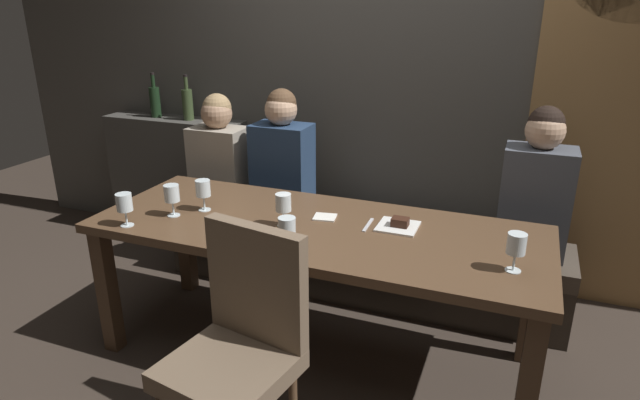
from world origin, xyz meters
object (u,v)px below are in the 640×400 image
(wine_bottle_dark_red, at_px, (155,101))
(wine_glass_near_right, at_px, (172,194))
(wine_glass_center_front, at_px, (283,204))
(dessert_plate, at_px, (399,225))
(dining_table, at_px, (316,242))
(fork_on_table, at_px, (368,225))
(wine_bottle_pale_label, at_px, (188,103))
(wine_glass_center_back, at_px, (286,229))
(chair_near_side, at_px, (241,337))
(wine_glass_end_left, at_px, (203,189))
(diner_bearded, at_px, (282,158))
(banquette_bench, at_px, (357,259))
(wine_glass_end_right, at_px, (124,204))
(diner_far_end, at_px, (537,186))
(diner_redhead, at_px, (219,155))

(wine_bottle_dark_red, bearing_deg, wine_glass_near_right, -50.25)
(wine_glass_center_front, height_order, dessert_plate, wine_glass_center_front)
(dining_table, distance_m, fork_on_table, 0.27)
(wine_bottle_pale_label, bearing_deg, dessert_plate, -26.91)
(wine_bottle_pale_label, relative_size, wine_glass_center_back, 1.99)
(wine_bottle_pale_label, height_order, wine_glass_near_right, wine_bottle_pale_label)
(wine_glass_near_right, bearing_deg, wine_bottle_dark_red, 129.75)
(chair_near_side, relative_size, wine_glass_end_left, 5.98)
(diner_bearded, bearing_deg, wine_bottle_dark_red, 165.02)
(wine_bottle_dark_red, distance_m, wine_glass_near_right, 1.55)
(dining_table, xyz_separation_m, fork_on_table, (0.24, 0.09, 0.09))
(wine_glass_center_back, relative_size, dessert_plate, 0.86)
(banquette_bench, bearing_deg, wine_glass_end_right, -129.27)
(dining_table, height_order, banquette_bench, dining_table)
(diner_far_end, bearing_deg, diner_bearded, -179.97)
(diner_redhead, bearing_deg, wine_glass_end_right, -83.68)
(banquette_bench, bearing_deg, dining_table, -90.00)
(wine_glass_end_right, bearing_deg, wine_bottle_pale_label, 112.27)
(diner_far_end, xyz_separation_m, wine_glass_end_right, (-1.84, -1.05, 0.02))
(wine_glass_end_left, bearing_deg, wine_bottle_pale_label, 127.07)
(diner_bearded, distance_m, wine_glass_end_left, 0.75)
(diner_far_end, distance_m, wine_glass_end_left, 1.76)
(banquette_bench, bearing_deg, fork_on_table, -68.64)
(dining_table, distance_m, dessert_plate, 0.41)
(wine_bottle_pale_label, bearing_deg, diner_far_end, -7.49)
(banquette_bench, bearing_deg, wine_bottle_pale_label, 166.86)
(wine_glass_end_right, bearing_deg, dining_table, 21.76)
(diner_far_end, bearing_deg, wine_bottle_dark_red, 173.28)
(diner_bearded, bearing_deg, dessert_plate, -33.58)
(diner_far_end, height_order, wine_glass_center_back, diner_far_end)
(wine_glass_end_right, bearing_deg, wine_glass_end_left, 53.07)
(banquette_bench, distance_m, wine_glass_center_front, 1.00)
(banquette_bench, relative_size, wine_glass_end_left, 15.24)
(wine_glass_center_back, bearing_deg, diner_bearded, 116.01)
(banquette_bench, distance_m, wine_glass_center_back, 1.20)
(dining_table, bearing_deg, chair_near_side, -91.46)
(diner_bearded, xyz_separation_m, wine_glass_end_left, (-0.10, -0.74, 0.02))
(diner_bearded, bearing_deg, wine_bottle_pale_label, 160.62)
(chair_near_side, bearing_deg, dining_table, 88.54)
(wine_glass_end_left, xyz_separation_m, wine_glass_center_front, (0.47, -0.04, -0.00))
(dining_table, distance_m, wine_bottle_dark_red, 2.03)
(wine_bottle_pale_label, bearing_deg, dining_table, -36.12)
(chair_near_side, distance_m, wine_glass_near_right, 0.95)
(wine_bottle_pale_label, distance_m, wine_glass_near_right, 1.38)
(diner_far_end, distance_m, fork_on_table, 0.98)
(chair_near_side, relative_size, diner_bearded, 1.19)
(diner_redhead, distance_m, wine_glass_near_right, 0.89)
(wine_bottle_dark_red, relative_size, wine_glass_center_back, 1.99)
(wine_glass_center_front, bearing_deg, diner_redhead, 137.06)
(diner_bearded, bearing_deg, dining_table, -54.32)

